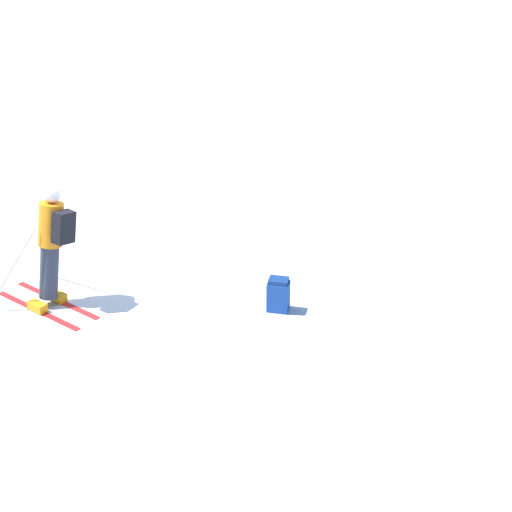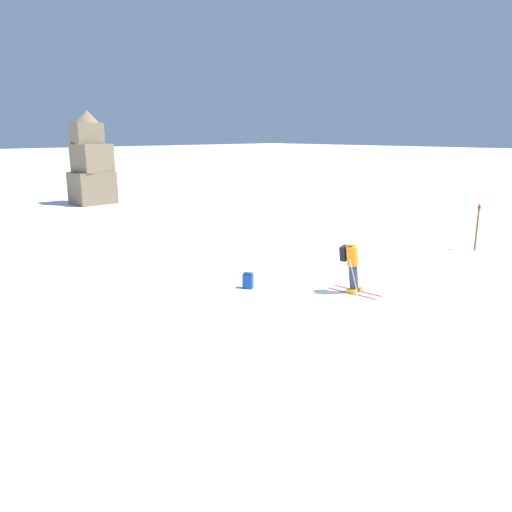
% 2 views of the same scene
% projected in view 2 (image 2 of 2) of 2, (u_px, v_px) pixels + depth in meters
% --- Properties ---
extents(ground_plane, '(300.00, 300.00, 0.00)m').
position_uv_depth(ground_plane, '(337.00, 299.00, 14.58)').
color(ground_plane, white).
extents(skier, '(1.29, 1.69, 1.78)m').
position_uv_depth(skier, '(352.00, 262.00, 14.82)').
color(skier, red).
rests_on(skier, ground).
extents(rock_pillar, '(2.58, 2.27, 6.13)m').
position_uv_depth(rock_pillar, '(91.00, 166.00, 33.32)').
color(rock_pillar, '#7A664C').
rests_on(rock_pillar, ground).
extents(spare_backpack, '(0.34, 0.37, 0.50)m').
position_uv_depth(spare_backpack, '(248.00, 281.00, 15.49)').
color(spare_backpack, '#194293').
rests_on(spare_backpack, ground).
extents(trail_marker, '(0.13, 0.13, 1.93)m').
position_uv_depth(trail_marker, '(477.00, 225.00, 20.27)').
color(trail_marker, brown).
rests_on(trail_marker, ground).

